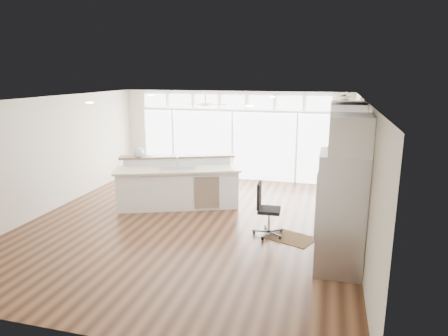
# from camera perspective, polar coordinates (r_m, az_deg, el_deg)

# --- Properties ---
(floor) EXTENTS (7.00, 8.00, 0.02)m
(floor) POSITION_cam_1_polar(r_m,az_deg,el_deg) (8.92, -4.87, -7.89)
(floor) COLOR #3B2012
(floor) RESTS_ON ground
(ceiling) EXTENTS (7.00, 8.00, 0.02)m
(ceiling) POSITION_cam_1_polar(r_m,az_deg,el_deg) (8.33, -5.24, 9.77)
(ceiling) COLOR white
(ceiling) RESTS_ON wall_back
(wall_back) EXTENTS (7.00, 0.04, 2.70)m
(wall_back) POSITION_cam_1_polar(r_m,az_deg,el_deg) (12.29, 1.31, 4.66)
(wall_back) COLOR beige
(wall_back) RESTS_ON floor
(wall_front) EXTENTS (7.00, 0.04, 2.70)m
(wall_front) POSITION_cam_1_polar(r_m,az_deg,el_deg) (5.11, -20.64, -8.99)
(wall_front) COLOR beige
(wall_front) RESTS_ON floor
(wall_left) EXTENTS (0.04, 8.00, 2.70)m
(wall_left) POSITION_cam_1_polar(r_m,az_deg,el_deg) (10.24, -23.81, 1.73)
(wall_left) COLOR beige
(wall_left) RESTS_ON floor
(wall_right) EXTENTS (0.04, 8.00, 2.70)m
(wall_right) POSITION_cam_1_polar(r_m,az_deg,el_deg) (8.05, 19.09, -0.78)
(wall_right) COLOR beige
(wall_right) RESTS_ON floor
(glass_wall) EXTENTS (5.80, 0.06, 2.08)m
(glass_wall) POSITION_cam_1_polar(r_m,az_deg,el_deg) (12.28, 1.24, 3.23)
(glass_wall) COLOR silver
(glass_wall) RESTS_ON wall_back
(transom_row) EXTENTS (5.90, 0.06, 0.40)m
(transom_row) POSITION_cam_1_polar(r_m,az_deg,el_deg) (12.12, 1.27, 9.43)
(transom_row) COLOR silver
(transom_row) RESTS_ON wall_back
(desk_window) EXTENTS (0.04, 0.85, 0.85)m
(desk_window) POSITION_cam_1_polar(r_m,az_deg,el_deg) (8.30, 18.78, 1.06)
(desk_window) COLOR silver
(desk_window) RESTS_ON wall_right
(ceiling_fan) EXTENTS (1.16, 1.16, 0.32)m
(ceiling_fan) POSITION_cam_1_polar(r_m,az_deg,el_deg) (11.15, -2.67, 9.59)
(ceiling_fan) COLOR white
(ceiling_fan) RESTS_ON ceiling
(recessed_lights) EXTENTS (3.40, 3.00, 0.02)m
(recessed_lights) POSITION_cam_1_polar(r_m,az_deg,el_deg) (8.52, -4.77, 9.72)
(recessed_lights) COLOR white
(recessed_lights) RESTS_ON ceiling
(oven_cabinet) EXTENTS (0.64, 1.20, 2.50)m
(oven_cabinet) POSITION_cam_1_polar(r_m,az_deg,el_deg) (9.81, 16.45, 1.26)
(oven_cabinet) COLOR white
(oven_cabinet) RESTS_ON floor
(desk_nook) EXTENTS (0.72, 1.30, 0.76)m
(desk_nook) POSITION_cam_1_polar(r_m,az_deg,el_deg) (8.59, 15.99, -6.44)
(desk_nook) COLOR white
(desk_nook) RESTS_ON floor
(upper_cabinets) EXTENTS (0.64, 1.30, 0.64)m
(upper_cabinets) POSITION_cam_1_polar(r_m,az_deg,el_deg) (8.16, 17.16, 6.68)
(upper_cabinets) COLOR white
(upper_cabinets) RESTS_ON wall_right
(refrigerator) EXTENTS (0.76, 0.90, 2.00)m
(refrigerator) POSITION_cam_1_polar(r_m,az_deg,el_deg) (6.83, 16.31, -6.14)
(refrigerator) COLOR #BABBC0
(refrigerator) RESTS_ON floor
(fridge_cabinet) EXTENTS (0.64, 0.90, 0.60)m
(fridge_cabinet) POSITION_cam_1_polar(r_m,az_deg,el_deg) (6.53, 17.59, 4.66)
(fridge_cabinet) COLOR white
(fridge_cabinet) RESTS_ON wall_right
(framed_photos) EXTENTS (0.06, 0.22, 0.80)m
(framed_photos) POSITION_cam_1_polar(r_m,az_deg,el_deg) (8.93, 18.48, 0.95)
(framed_photos) COLOR black
(framed_photos) RESTS_ON wall_right
(kitchen_island) EXTENTS (3.21, 2.14, 1.19)m
(kitchen_island) POSITION_cam_1_polar(r_m,az_deg,el_deg) (9.81, -6.58, -2.20)
(kitchen_island) COLOR white
(kitchen_island) RESTS_ON floor
(rug) EXTENTS (1.07, 0.94, 0.01)m
(rug) POSITION_cam_1_polar(r_m,az_deg,el_deg) (8.22, 9.54, -9.81)
(rug) COLOR #321E10
(rug) RESTS_ON floor
(office_chair) EXTENTS (0.60, 0.56, 1.09)m
(office_chair) POSITION_cam_1_polar(r_m,az_deg,el_deg) (8.11, 6.48, -5.94)
(office_chair) COLOR black
(office_chair) RESTS_ON floor
(fishbowl) EXTENTS (0.32, 0.32, 0.26)m
(fishbowl) POSITION_cam_1_polar(r_m,az_deg,el_deg) (10.08, -12.09, 2.26)
(fishbowl) COLOR silver
(fishbowl) RESTS_ON kitchen_island
(monitor) EXTENTS (0.14, 0.50, 0.42)m
(monitor) POSITION_cam_1_polar(r_m,az_deg,el_deg) (8.41, 15.70, -2.64)
(monitor) COLOR black
(monitor) RESTS_ON desk_nook
(keyboard) EXTENTS (0.19, 0.37, 0.02)m
(keyboard) POSITION_cam_1_polar(r_m,az_deg,el_deg) (8.47, 14.47, -3.87)
(keyboard) COLOR silver
(keyboard) RESTS_ON desk_nook
(potted_plant) EXTENTS (0.32, 0.35, 0.25)m
(potted_plant) POSITION_cam_1_polar(r_m,az_deg,el_deg) (9.63, 17.00, 9.29)
(potted_plant) COLOR #345B27
(potted_plant) RESTS_ON oven_cabinet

